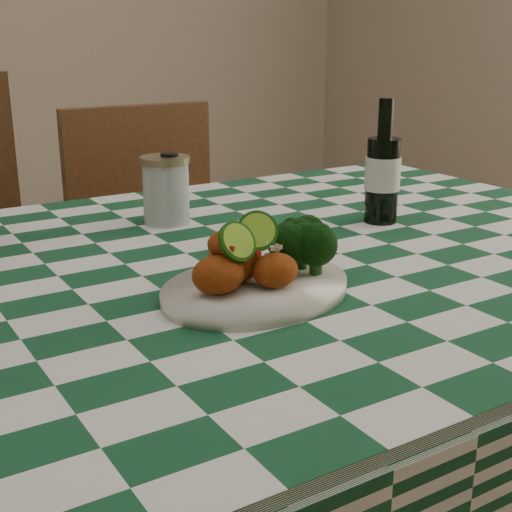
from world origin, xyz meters
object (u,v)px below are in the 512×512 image
beer_bottle (383,162)px  wooden_chair_right (170,286)px  mason_jar (166,190)px  dining_table (211,487)px  fried_chicken_pile (247,254)px  ketchup_bottle (171,188)px  plate (256,289)px

beer_bottle → wooden_chair_right: 0.83m
mason_jar → wooden_chair_right: (0.23, 0.50, -0.38)m
dining_table → fried_chicken_pile: fried_chicken_pile is taller
ketchup_bottle → beer_bottle: size_ratio=0.57×
beer_bottle → wooden_chair_right: (-0.11, 0.70, -0.43)m
dining_table → plate: 0.43m
beer_bottle → wooden_chair_right: beer_bottle is taller
fried_chicken_pile → mason_jar: (0.07, 0.40, 0.00)m
dining_table → plate: bearing=-91.8°
mason_jar → beer_bottle: beer_bottle is taller
ketchup_bottle → mason_jar: 0.01m
dining_table → wooden_chair_right: size_ratio=1.79×
dining_table → beer_bottle: 0.64m
plate → ketchup_bottle: bearing=80.4°
ketchup_bottle → mason_jar: ketchup_bottle is taller
fried_chicken_pile → ketchup_bottle: size_ratio=1.02×
ketchup_bottle → beer_bottle: 0.39m
mason_jar → fried_chicken_pile: bearing=-100.3°
dining_table → wooden_chair_right: (0.28, 0.75, 0.07)m
dining_table → beer_bottle: size_ratio=7.44×
plate → mason_jar: 0.41m
wooden_chair_right → dining_table: bearing=-109.3°
beer_bottle → dining_table: bearing=-172.5°
dining_table → ketchup_bottle: (0.06, 0.25, 0.46)m
fried_chicken_pile → mason_jar: bearing=79.7°
wooden_chair_right → ketchup_bottle: bearing=-112.4°
fried_chicken_pile → wooden_chair_right: wooden_chair_right is taller
beer_bottle → wooden_chair_right: bearing=98.6°
plate → wooden_chair_right: (0.29, 0.90, -0.33)m
plate → wooden_chair_right: wooden_chair_right is taller
dining_table → fried_chicken_pile: size_ratio=12.71×
plate → wooden_chair_right: 1.00m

